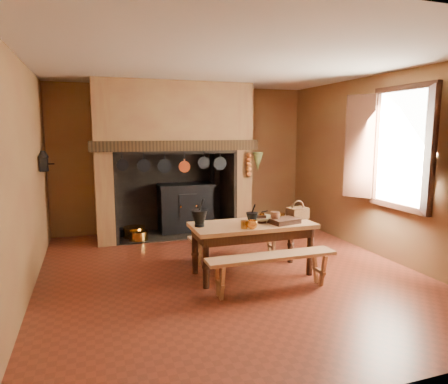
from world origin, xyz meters
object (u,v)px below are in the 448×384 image
(work_table, at_px, (252,231))
(wicker_basket, at_px, (298,212))
(coffee_grinder, at_px, (261,218))
(bench_front, at_px, (272,264))
(mixing_bowl, at_px, (262,219))
(iron_range, at_px, (186,207))

(work_table, height_order, wicker_basket, wicker_basket)
(coffee_grinder, relative_size, wicker_basket, 0.54)
(bench_front, xyz_separation_m, wicker_basket, (0.72, 0.70, 0.45))
(mixing_bowl, distance_m, wicker_basket, 0.56)
(iron_range, distance_m, work_table, 2.61)
(wicker_basket, bearing_deg, mixing_bowl, 171.59)
(work_table, height_order, coffee_grinder, coffee_grinder)
(bench_front, bearing_deg, mixing_bowl, 76.39)
(work_table, bearing_deg, wicker_basket, 6.20)
(iron_range, height_order, bench_front, iron_range)
(mixing_bowl, bearing_deg, bench_front, -103.61)
(iron_range, relative_size, coffee_grinder, 9.61)
(mixing_bowl, height_order, wicker_basket, wicker_basket)
(coffee_grinder, distance_m, wicker_basket, 0.60)
(iron_range, height_order, work_table, iron_range)
(work_table, bearing_deg, coffee_grinder, -0.90)
(iron_range, bearing_deg, wicker_basket, -67.53)
(mixing_bowl, bearing_deg, coffee_grinder, -119.73)
(bench_front, distance_m, coffee_grinder, 0.76)
(work_table, xyz_separation_m, coffee_grinder, (0.13, -0.00, 0.18))
(bench_front, relative_size, wicker_basket, 5.33)
(coffee_grinder, height_order, wicker_basket, wicker_basket)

